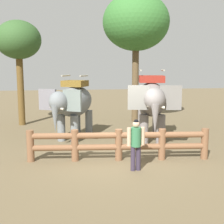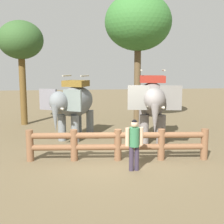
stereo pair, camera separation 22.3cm
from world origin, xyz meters
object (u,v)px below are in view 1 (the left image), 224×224
at_px(elephant_near_left, 73,103).
at_px(tree_back_center, 18,42).
at_px(tourist_woman_in_black, 136,141).
at_px(tree_far_left, 136,23).
at_px(elephant_center, 152,101).
at_px(log_fence, 119,143).

bearing_deg(elephant_near_left, tree_back_center, 127.47).
relative_size(tourist_woman_in_black, tree_far_left, 0.22).
height_order(tourist_woman_in_black, tree_back_center, tree_back_center).
distance_m(tree_far_left, tree_back_center, 6.31).
bearing_deg(tree_back_center, tourist_woman_in_black, -60.42).
bearing_deg(elephant_center, tree_back_center, 143.25).
bearing_deg(tree_far_left, elephant_near_left, -134.64).
relative_size(elephant_center, tourist_woman_in_black, 2.27).
bearing_deg(tree_far_left, elephant_center, -94.40).
bearing_deg(tourist_woman_in_black, log_fence, 107.66).
distance_m(elephant_center, tree_back_center, 7.80).
bearing_deg(log_fence, tree_far_left, 72.73).
relative_size(elephant_center, tree_far_left, 0.51).
distance_m(tourist_woman_in_black, tree_far_left, 9.28).
bearing_deg(tree_far_left, tourist_woman_in_black, -102.80).
bearing_deg(elephant_near_left, tourist_woman_in_black, -67.85).
bearing_deg(tourist_woman_in_black, elephant_center, 66.96).
distance_m(elephant_center, tree_far_left, 5.86).
relative_size(log_fence, tourist_woman_in_black, 3.86).
bearing_deg(log_fence, tourist_woman_in_black, -72.34).
distance_m(elephant_near_left, tree_back_center, 5.21).
xyz_separation_m(tourist_woman_in_black, tree_far_left, (1.79, 7.89, 4.53)).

